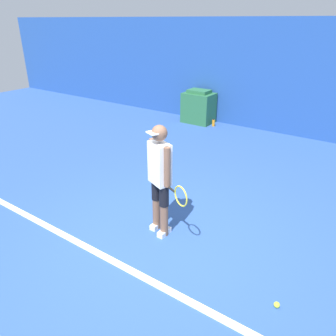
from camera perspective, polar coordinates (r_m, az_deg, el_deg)
name	(u,v)px	position (r m, az deg, el deg)	size (l,w,h in m)	color
ground_plane	(159,240)	(4.89, -1.55, -12.47)	(24.00, 24.00, 0.00)	#2D5193
back_wall	(293,79)	(9.50, 21.00, 14.26)	(24.00, 0.10, 3.01)	#234C99
court_baseline	(126,268)	(4.46, -7.32, -16.89)	(21.60, 0.10, 0.01)	white
tennis_player	(160,176)	(4.60, -1.37, -1.42)	(0.85, 0.43, 1.67)	brown
tennis_ball	(277,305)	(4.14, 18.41, -21.66)	(0.07, 0.07, 0.07)	#D1E533
covered_chair	(199,107)	(10.26, 5.35, 10.52)	(0.92, 0.66, 1.01)	#28663D
water_bottle	(213,123)	(10.02, 7.92, 7.80)	(0.08, 0.08, 0.22)	orange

